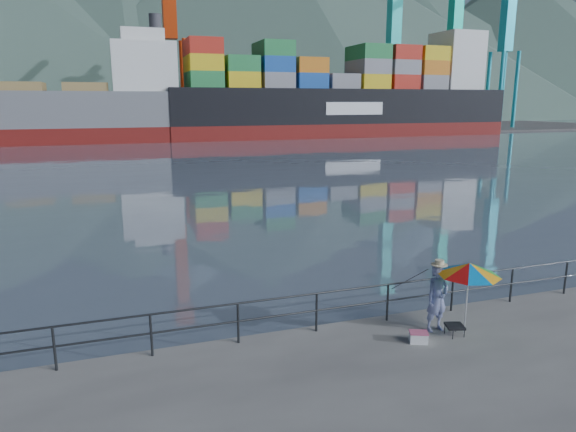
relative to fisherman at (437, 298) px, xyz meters
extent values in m
cube|color=slate|center=(-1.86, 129.21, -0.85)|extent=(500.00, 280.00, 0.00)
cube|color=#514F4C|center=(8.14, 92.21, -0.85)|extent=(200.00, 40.00, 0.40)
cylinder|color=#2D3033|center=(-1.86, 0.91, 0.15)|extent=(22.00, 0.05, 0.05)
cylinder|color=#2D3033|center=(-1.86, 0.91, -0.30)|extent=(22.00, 0.05, 0.05)
cube|color=#2D3033|center=(-1.86, 0.91, -0.35)|extent=(22.00, 0.06, 1.00)
cone|color=#385147|center=(-1.86, 204.21, 33.15)|extent=(282.88, 282.88, 68.00)
cone|color=#385147|center=(58.14, 209.21, 39.15)|extent=(332.80, 332.80, 80.00)
cone|color=#385147|center=(128.14, 214.21, 30.15)|extent=(257.92, 257.92, 62.00)
cone|color=#385147|center=(198.14, 219.21, 34.15)|extent=(291.20, 291.20, 70.00)
cube|color=orange|center=(8.14, 91.21, 3.05)|extent=(6.00, 2.40, 7.80)
cube|color=gray|center=(14.64, 91.21, 3.05)|extent=(6.00, 2.40, 7.80)
cube|color=#194CA5|center=(21.14, 91.21, 0.45)|extent=(6.00, 2.40, 2.60)
cube|color=orange|center=(27.64, 91.21, 3.05)|extent=(6.00, 2.40, 7.80)
cube|color=red|center=(34.14, 91.21, 3.05)|extent=(6.00, 2.40, 7.80)
cube|color=red|center=(40.64, 91.21, 3.05)|extent=(6.00, 2.40, 7.80)
cube|color=#267F3F|center=(47.14, 91.21, 0.45)|extent=(6.00, 2.40, 2.60)
cube|color=#267F3F|center=(53.64, 91.21, 3.05)|extent=(6.00, 2.40, 7.80)
cube|color=yellow|center=(60.14, 91.21, 0.45)|extent=(6.00, 2.40, 2.60)
cube|color=#267F3F|center=(8.14, 94.21, 1.75)|extent=(6.00, 2.40, 5.20)
cube|color=#194CA5|center=(14.64, 94.21, 0.45)|extent=(6.00, 2.40, 2.60)
cube|color=gray|center=(21.14, 94.21, 1.75)|extent=(6.00, 2.40, 5.20)
cube|color=gray|center=(27.64, 94.21, 0.45)|extent=(6.00, 2.40, 2.60)
cube|color=yellow|center=(34.14, 94.21, 3.05)|extent=(6.00, 2.40, 7.80)
cube|color=red|center=(40.64, 94.21, 0.45)|extent=(6.00, 2.40, 2.60)
cube|color=red|center=(47.14, 94.21, 1.75)|extent=(6.00, 2.40, 5.20)
cube|color=orange|center=(53.64, 94.21, 1.75)|extent=(6.00, 2.40, 5.20)
cube|color=yellow|center=(60.14, 94.21, 0.45)|extent=(6.00, 2.40, 2.60)
imported|color=navy|center=(0.00, 0.00, 0.00)|extent=(0.66, 0.47, 1.70)
cylinder|color=white|center=(0.54, -0.44, 0.00)|extent=(0.04, 0.04, 1.69)
cone|color=#0281D8|center=(0.54, -0.44, 0.84)|extent=(1.67, 1.67, 0.31)
cube|color=black|center=(0.26, -0.42, -0.60)|extent=(0.52, 0.52, 0.06)
cube|color=#2D3033|center=(0.26, -0.42, -0.74)|extent=(0.35, 0.35, 0.22)
cube|color=white|center=(-0.78, -0.46, -0.73)|extent=(0.49, 0.42, 0.24)
cylinder|color=black|center=(0.00, 1.30, -0.85)|extent=(0.16, 1.53, 1.08)
cube|color=maroon|center=(-18.40, 70.79, -0.10)|extent=(50.23, 8.69, 2.50)
cube|color=slate|center=(-18.40, 70.79, 3.65)|extent=(50.23, 8.69, 5.00)
cube|color=silver|center=(-2.33, 70.79, 9.65)|extent=(9.00, 7.30, 7.00)
cube|color=maroon|center=(29.91, 71.17, -0.10)|extent=(58.53, 9.76, 2.50)
cube|color=black|center=(29.91, 71.17, 3.95)|extent=(58.53, 9.76, 5.60)
cube|color=silver|center=(52.15, 71.17, 11.75)|extent=(7.00, 7.80, 10.00)
camera|label=1|loc=(-7.37, -10.18, 4.79)|focal=32.00mm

